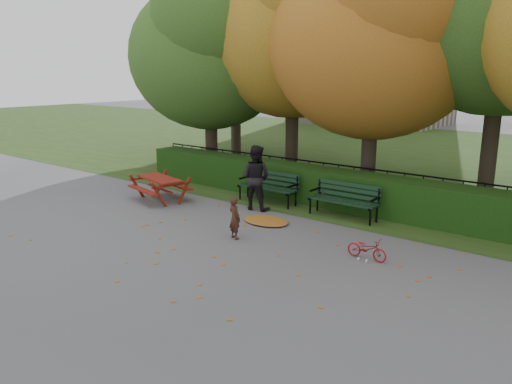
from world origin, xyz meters
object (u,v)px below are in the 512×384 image
Objects in this scene: tree_a at (212,44)px; tree_b at (299,14)px; tree_c at (383,26)px; bench_right at (345,197)px; bicycle at (367,249)px; picnic_table at (160,183)px; adult at (256,177)px; tree_f at (237,20)px; bench_left at (269,184)px; child at (235,218)px.

tree_b is at bearing 23.05° from tree_a.
bench_right is (0.27, -2.26, -4.30)m from tree_c.
tree_a is 8.92× the size of bicycle.
picnic_table is at bearing -160.24° from bench_right.
adult is (-2.26, -0.80, 0.36)m from bench_right.
tree_a is 4.28× the size of adult.
adult is (2.72, 0.99, 0.35)m from picnic_table.
tree_f is at bearing 52.45° from bicycle.
tree_f is at bearing 136.49° from bench_left.
tree_f is 9.95m from adult.
tree_c is 5.31m from bench_left.
picnic_table is (-1.44, -4.83, -4.88)m from tree_b.
adult is at bearing -33.60° from tree_a.
tree_b is 9.17m from bicycle.
child reaches higher than picnic_table.
child is at bearing -66.73° from bench_left.
picnic_table is at bearing -145.27° from bench_left.
bicycle is (4.03, -1.54, -0.65)m from adult.
picnic_table reaches higher than bicycle.
bench_left is 2.40m from bench_right.
bench_left is (5.83, -5.54, -5.17)m from tree_f.
tree_c reaches higher than bicycle.
child is at bearing 107.61° from adult.
adult is at bearing -123.06° from tree_c.
tree_c is at bearing 3.65° from tree_a.
tree_a is 4.31m from tree_f.
tree_a reaches higher than picnic_table.
bench_left is (-2.13, -2.26, -4.30)m from tree_c.
tree_c is 0.87× the size of tree_f.
bicycle is at bearing 149.18° from adult.
tree_a is 7.69m from bench_right.
adult is at bearing -46.69° from tree_f.
tree_b is at bearing -52.13° from child.
tree_a is 8.18m from child.
tree_f is 9.56m from bench_left.
child is at bearing -43.27° from tree_a.
tree_c reaches higher than bench_left.
child reaches higher than bench_left.
tree_a is at bearing -62.02° from tree_f.
picnic_table is (-2.58, -1.79, 0.01)m from bench_left.
tree_b is 10.47× the size of bicycle.
tree_c reaches higher than picnic_table.
adult is (5.97, -6.34, -4.82)m from tree_f.
bench_right is at bearing -170.43° from adult.
tree_b reaches higher than bench_left.
bench_right is at bearing -33.92° from tree_f.
tree_a is 0.81× the size of tree_f.
bench_right is (8.23, -5.54, -5.17)m from tree_f.
tree_b is 4.79× the size of picnic_table.
tree_f is 12.28m from child.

